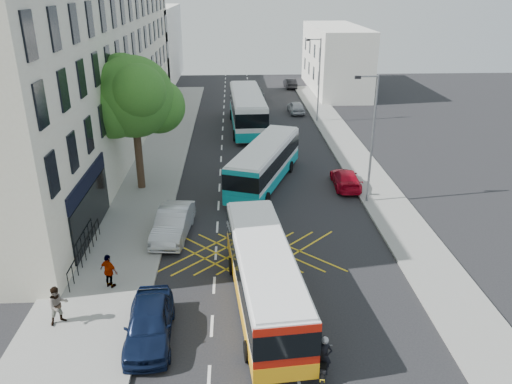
{
  "coord_description": "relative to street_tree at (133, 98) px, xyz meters",
  "views": [
    {
      "loc": [
        -2.16,
        -16.87,
        13.12
      ],
      "look_at": [
        -0.96,
        8.91,
        2.2
      ],
      "focal_mm": 35.0,
      "sensor_mm": 36.0,
      "label": 1
    }
  ],
  "objects": [
    {
      "name": "terrace_far",
      "position": [
        -5.49,
        40.03,
        -1.29
      ],
      "size": [
        8.0,
        20.0,
        10.0
      ],
      "primitive_type": "cube",
      "color": "silver",
      "rests_on": "ground"
    },
    {
      "name": "pedestrian_far",
      "position": [
        0.57,
        -12.09,
        -5.31
      ],
      "size": [
        1.05,
        0.85,
        1.66
      ],
      "primitive_type": "imported",
      "rotation": [
        0.0,
        0.0,
        2.6
      ],
      "color": "gray",
      "rests_on": "pavement_left"
    },
    {
      "name": "motorbike",
      "position": [
        9.41,
        -17.97,
        -5.48
      ],
      "size": [
        0.71,
        1.92,
        1.73
      ],
      "rotation": [
        0.0,
        0.0,
        -0.22
      ],
      "color": "black",
      "rests_on": "ground"
    },
    {
      "name": "street_tree",
      "position": [
        0.0,
        0.0,
        0.0
      ],
      "size": [
        6.3,
        5.7,
        8.8
      ],
      "color": "#382619",
      "rests_on": "pavement_left"
    },
    {
      "name": "distant_car_grey",
      "position": [
        8.89,
        28.17,
        -5.62
      ],
      "size": [
        2.5,
        4.98,
        1.35
      ],
      "primitive_type": "imported",
      "rotation": [
        0.0,
        0.0,
        0.05
      ],
      "color": "#3D4044",
      "rests_on": "ground"
    },
    {
      "name": "ground",
      "position": [
        8.51,
        -14.97,
        -6.29
      ],
      "size": [
        120.0,
        120.0,
        0.0
      ],
      "primitive_type": "plane",
      "color": "black",
      "rests_on": "ground"
    },
    {
      "name": "pavement_right",
      "position": [
        16.01,
        0.03,
        -6.22
      ],
      "size": [
        3.0,
        70.0,
        0.15
      ],
      "primitive_type": "cube",
      "color": "gray",
      "rests_on": "ground"
    },
    {
      "name": "distant_car_silver",
      "position": [
        13.11,
        20.83,
        -5.64
      ],
      "size": [
        1.72,
        3.88,
        1.3
      ],
      "primitive_type": "imported",
      "rotation": [
        0.0,
        0.0,
        3.19
      ],
      "color": "#B0B2B9",
      "rests_on": "ground"
    },
    {
      "name": "red_hatchback",
      "position": [
        14.01,
        -0.22,
        -5.68
      ],
      "size": [
        1.83,
        4.24,
        1.21
      ],
      "primitive_type": "imported",
      "rotation": [
        0.0,
        0.0,
        3.11
      ],
      "color": "#B4071D",
      "rests_on": "ground"
    },
    {
      "name": "building_right",
      "position": [
        19.51,
        33.03,
        -2.29
      ],
      "size": [
        6.0,
        18.0,
        8.0
      ],
      "primitive_type": "cube",
      "color": "silver",
      "rests_on": "ground"
    },
    {
      "name": "distant_car_dark",
      "position": [
        14.01,
        34.61,
        -5.68
      ],
      "size": [
        1.56,
        3.81,
        1.23
      ],
      "primitive_type": "imported",
      "rotation": [
        0.0,
        0.0,
        3.21
      ],
      "color": "black",
      "rests_on": "ground"
    },
    {
      "name": "bus_near",
      "position": [
        7.55,
        -13.63,
        -4.8
      ],
      "size": [
        3.27,
        10.24,
        2.83
      ],
      "rotation": [
        0.0,
        0.0,
        0.09
      ],
      "color": "silver",
      "rests_on": "ground"
    },
    {
      "name": "railings",
      "position": [
        -1.19,
        -9.67,
        -5.57
      ],
      "size": [
        0.08,
        5.6,
        1.14
      ],
      "primitive_type": null,
      "color": "black",
      "rests_on": "pavement_left"
    },
    {
      "name": "parked_car_blue",
      "position": [
        2.91,
        -15.66,
        -5.53
      ],
      "size": [
        2.02,
        4.55,
        1.52
      ],
      "primitive_type": "imported",
      "rotation": [
        0.0,
        0.0,
        0.05
      ],
      "color": "#0D1734",
      "rests_on": "ground"
    },
    {
      "name": "pavement_left",
      "position": [
        0.01,
        0.03,
        -6.22
      ],
      "size": [
        5.0,
        70.0,
        0.15
      ],
      "primitive_type": "cube",
      "color": "gray",
      "rests_on": "ground"
    },
    {
      "name": "terrace_main",
      "position": [
        -5.49,
        9.52,
        0.46
      ],
      "size": [
        8.3,
        45.0,
        13.5
      ],
      "color": "beige",
      "rests_on": "ground"
    },
    {
      "name": "pedestrian_near",
      "position": [
        -0.9,
        -14.64,
        -5.29
      ],
      "size": [
        1.04,
        1.0,
        1.7
      ],
      "primitive_type": "imported",
      "rotation": [
        0.0,
        0.0,
        0.6
      ],
      "color": "gray",
      "rests_on": "pavement_left"
    },
    {
      "name": "lamp_far",
      "position": [
        14.71,
        17.03,
        -1.68
      ],
      "size": [
        1.45,
        0.15,
        8.0
      ],
      "color": "slate",
      "rests_on": "pavement_right"
    },
    {
      "name": "bus_mid",
      "position": [
        8.47,
        0.64,
        -4.78
      ],
      "size": [
        5.79,
        10.4,
        2.87
      ],
      "rotation": [
        0.0,
        0.0,
        -0.36
      ],
      "color": "silver",
      "rests_on": "ground"
    },
    {
      "name": "parked_car_silver",
      "position": [
        2.91,
        -6.94,
        -5.5
      ],
      "size": [
        2.17,
        4.96,
        1.59
      ],
      "primitive_type": "imported",
      "rotation": [
        0.0,
        0.0,
        -0.1
      ],
      "color": "#B7BBBF",
      "rests_on": "ground"
    },
    {
      "name": "lamp_near",
      "position": [
        14.71,
        -2.97,
        -1.68
      ],
      "size": [
        1.45,
        0.15,
        8.0
      ],
      "color": "slate",
      "rests_on": "pavement_right"
    },
    {
      "name": "bus_far",
      "position": [
        7.69,
        15.08,
        -4.46
      ],
      "size": [
        3.43,
        12.44,
        3.47
      ],
      "rotation": [
        0.0,
        0.0,
        0.04
      ],
      "color": "silver",
      "rests_on": "ground"
    }
  ]
}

